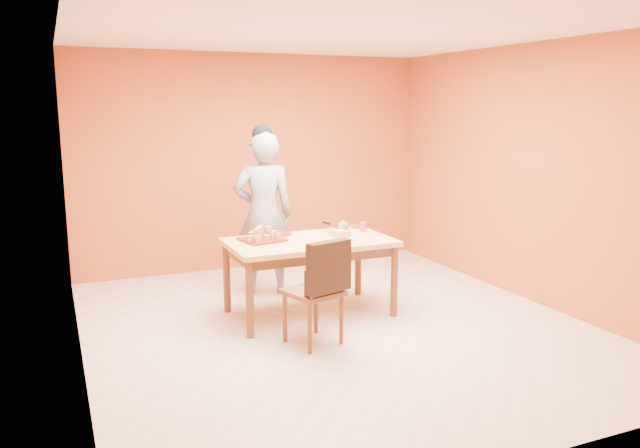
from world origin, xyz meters
name	(u,v)px	position (x,y,z in m)	size (l,w,h in m)	color
floor	(337,326)	(0.00, 0.00, 0.00)	(5.00, 5.00, 0.00)	silver
ceiling	(338,30)	(0.00, 0.00, 2.70)	(5.00, 5.00, 0.00)	white
wall_back	(254,162)	(0.00, 2.50, 1.35)	(4.50, 4.50, 0.00)	#C7522E
wall_left	(71,199)	(-2.25, 0.00, 1.35)	(5.00, 5.00, 0.00)	#C7522E
wall_right	(532,174)	(2.25, 0.00, 1.35)	(5.00, 5.00, 0.00)	#C7522E
dining_table	(310,249)	(-0.09, 0.44, 0.67)	(1.60, 0.90, 0.76)	#E2C576
dining_chair	(314,290)	(-0.37, -0.32, 0.49)	(0.55, 0.61, 0.95)	brown
pastry_pile	(262,233)	(-0.53, 0.59, 0.84)	(0.34, 0.34, 0.11)	tan
person	(264,214)	(-0.28, 1.29, 0.89)	(0.65, 0.43, 1.79)	gray
pastry_platter	(262,239)	(-0.53, 0.59, 0.77)	(0.38, 0.38, 0.02)	maroon
red_dinner_plate	(279,234)	(-0.28, 0.79, 0.77)	(0.25, 0.25, 0.02)	maroon
white_cake_plate	(340,236)	(0.24, 0.44, 0.77)	(0.32, 0.32, 0.01)	silver
sponge_cake	(340,233)	(0.24, 0.44, 0.80)	(0.23, 0.23, 0.05)	gold
cake_server	(333,227)	(0.25, 0.62, 0.83)	(0.05, 0.24, 0.01)	white
egg_ornament	(344,228)	(0.31, 0.51, 0.84)	(0.12, 0.10, 0.15)	olive
magenta_glass	(363,227)	(0.59, 0.61, 0.81)	(0.07, 0.07, 0.10)	#CF1F78
checker_tin	(355,227)	(0.59, 0.79, 0.78)	(0.11, 0.11, 0.03)	#37190F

